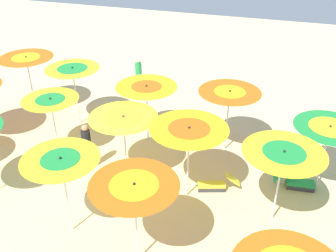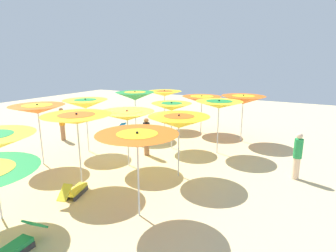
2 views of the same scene
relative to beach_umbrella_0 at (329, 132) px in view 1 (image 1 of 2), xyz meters
The scene contains 17 objects.
ground 6.88m from the beach_umbrella_0, 12.85° to the left, with size 42.11×42.11×0.04m, color beige.
beach_umbrella_0 is the anchor object (origin of this frame).
beach_umbrella_1 3.42m from the beach_umbrella_0, 21.84° to the right, with size 2.16×2.16×2.40m.
beach_umbrella_2 6.17m from the beach_umbrella_0, ahead, with size 2.20×2.20×2.32m.
beach_umbrella_3 9.33m from the beach_umbrella_0, ahead, with size 2.07×2.07×2.47m.
beach_umbrella_4 11.77m from the beach_umbrella_0, ahead, with size 2.21×2.21×2.47m.
beach_umbrella_5 2.27m from the beach_umbrella_0, 56.96° to the left, with size 2.20×2.20×2.41m.
beach_umbrella_6 4.19m from the beach_umbrella_0, 22.86° to the left, with size 2.26×2.26×2.50m.
beach_umbrella_7 6.15m from the beach_umbrella_0, 11.64° to the left, with size 2.14×2.14×2.30m.
beach_umbrella_8 8.90m from the beach_umbrella_0, ahead, with size 1.91×1.91×2.26m.
beach_umbrella_11 6.23m from the beach_umbrella_0, 44.87° to the left, with size 2.10×2.10×2.51m.
beach_umbrella_12 7.66m from the beach_umbrella_0, 31.32° to the left, with size 1.99×1.99×2.49m.
lounger_0 3.74m from the beach_umbrella_0, 19.67° to the left, with size 1.35×0.69×0.60m.
lounger_2 1.95m from the beach_umbrella_0, 19.73° to the left, with size 1.32×0.52×0.59m.
beachgoer_0 7.59m from the beach_umbrella_0, ahead, with size 0.30×0.30×1.72m.
beachgoer_2 9.32m from the beach_umbrella_0, 31.27° to the right, with size 0.30×0.30×1.71m.
beach_ball 2.79m from the beach_umbrella_0, 89.89° to the right, with size 0.34×0.34×0.34m, color red.
Camera 1 is at (-4.72, 9.15, 8.02)m, focal length 41.14 mm.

